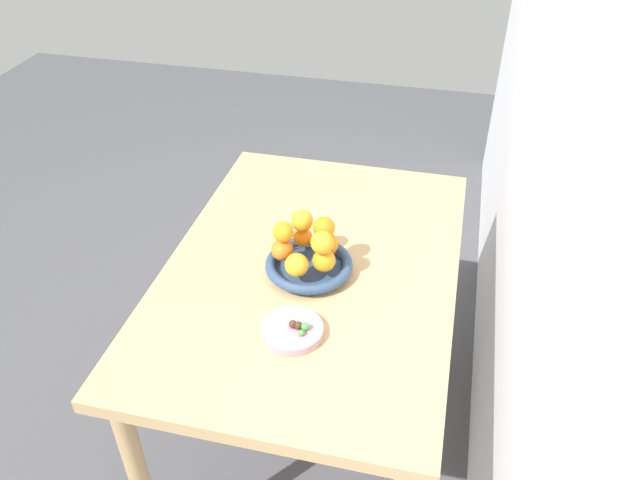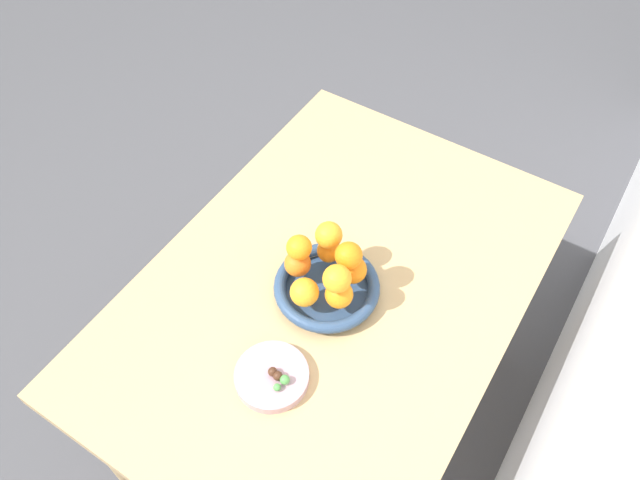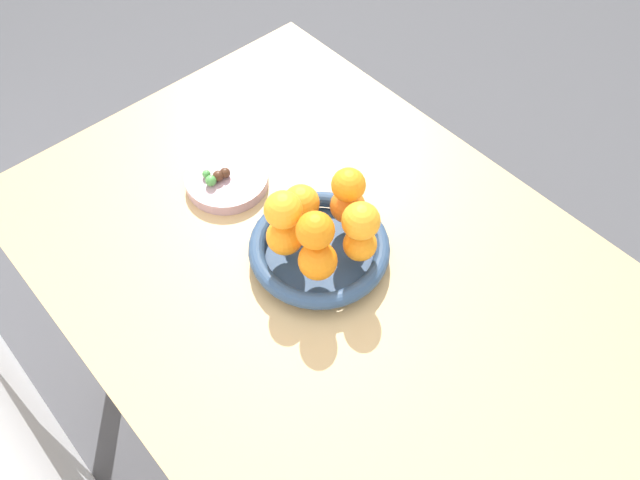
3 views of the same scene
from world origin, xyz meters
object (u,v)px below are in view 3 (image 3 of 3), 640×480
Objects in this scene: orange_3 at (301,203)px; candy_ball_0 at (206,174)px; orange_7 at (317,232)px; orange_4 at (285,237)px; candy_ball_2 at (218,176)px; candy_ball_1 at (211,181)px; dining_table at (330,296)px; orange_1 at (360,244)px; orange_2 at (348,206)px; candy_dish at (227,180)px; orange_6 at (283,210)px; orange_0 at (318,261)px; fruit_bowl at (321,248)px; orange_5 at (361,221)px; orange_8 at (348,185)px; candy_ball_3 at (225,173)px.

candy_ball_0 is (0.19, 0.06, -0.04)m from orange_3.
orange_4 is at bearing 12.53° from orange_7.
candy_ball_2 is at bearing 15.96° from orange_3.
dining_table is at bearing -169.42° from candy_ball_1.
orange_1 is (-0.03, -0.03, 0.15)m from dining_table.
candy_dish is at bearing 20.95° from orange_2.
orange_3 is at bearing -62.91° from orange_6.
orange_0 is 0.27m from candy_ball_2.
candy_dish is 0.18m from orange_3.
orange_3 is 0.07m from orange_4.
candy_dish is (0.23, 0.02, -0.01)m from fruit_bowl.
orange_1 is 0.91× the size of orange_5.
orange_8 reaches higher than dining_table.
orange_5 is 2.98× the size of candy_ball_1.
orange_4 is (-0.20, 0.03, 0.06)m from candy_dish.
candy_ball_1 is at bearing 20.91° from orange_3.
candy_ball_0 is (0.31, 0.07, -0.04)m from orange_1.
fruit_bowl is 0.23m from candy_ball_3.
orange_3 is 0.17m from candy_ball_3.
orange_4 is (0.03, 0.05, 0.05)m from fruit_bowl.
candy_ball_0 is (0.28, 0.01, -0.10)m from orange_7.
orange_7 is at bearing 152.57° from orange_3.
orange_8 is (0.06, -0.03, 0.00)m from orange_5.
candy_ball_3 is (0.28, 0.05, -0.04)m from orange_1.
orange_1 is at bearing -164.51° from candy_ball_1.
dining_table is 0.30m from candy_ball_0.
orange_1 is 0.91× the size of orange_4.
candy_ball_0 is (0.02, 0.03, 0.02)m from candy_dish.
candy_ball_3 is at bearing 11.73° from orange_3.
orange_7 reaches higher than orange_4.
fruit_bowl is 0.12m from orange_7.
orange_3 is at bearing -168.27° from candy_ball_3.
orange_1 is (-0.06, -0.03, 0.04)m from fruit_bowl.
orange_3 is at bearing 44.47° from orange_2.
orange_6 is at bearing 35.17° from dining_table.
orange_8 is 0.26m from candy_ball_2.
orange_0 reaches higher than candy_ball_3.
candy_ball_1 is at bearing 1.59° from orange_6.
dining_table is at bearing 172.12° from fruit_bowl.
candy_dish is 2.44× the size of orange_0.
orange_4 reaches higher than candy_dish.
dining_table is at bearing 46.58° from orange_1.
orange_1 is 0.12m from orange_4.
orange_0 is 4.03× the size of candy_ball_0.
orange_1 is at bearing -170.56° from candy_dish.
orange_1 reaches higher than candy_ball_0.
orange_3 is at bearing -164.04° from candy_ball_2.
orange_0 is 0.12m from orange_8.
orange_4 is 0.06m from orange_6.
orange_3 is 3.10× the size of candy_ball_1.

